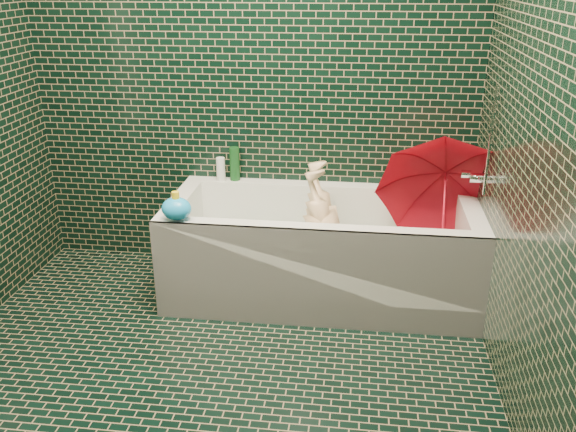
# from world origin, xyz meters

# --- Properties ---
(floor) EXTENTS (2.80, 2.80, 0.00)m
(floor) POSITION_xyz_m (0.00, 0.00, 0.00)
(floor) COLOR black
(floor) RESTS_ON ground
(wall_back) EXTENTS (2.80, 0.00, 2.80)m
(wall_back) POSITION_xyz_m (0.00, 1.40, 1.25)
(wall_back) COLOR black
(wall_back) RESTS_ON floor
(wall_right) EXTENTS (0.00, 2.80, 2.80)m
(wall_right) POSITION_xyz_m (1.30, 0.00, 1.25)
(wall_right) COLOR black
(wall_right) RESTS_ON floor
(bathtub) EXTENTS (1.70, 0.75, 0.55)m
(bathtub) POSITION_xyz_m (0.45, 1.01, 0.21)
(bathtub) COLOR white
(bathtub) RESTS_ON floor
(bath_mat) EXTENTS (1.35, 0.47, 0.01)m
(bath_mat) POSITION_xyz_m (0.45, 1.02, 0.16)
(bath_mat) COLOR green
(bath_mat) RESTS_ON bathtub
(water) EXTENTS (1.48, 0.53, 0.00)m
(water) POSITION_xyz_m (0.45, 1.02, 0.30)
(water) COLOR silver
(water) RESTS_ON bathtub
(faucet) EXTENTS (0.18, 0.19, 0.55)m
(faucet) POSITION_xyz_m (1.26, 1.02, 0.77)
(faucet) COLOR silver
(faucet) RESTS_ON wall_right
(child) EXTENTS (0.97, 0.39, 0.43)m
(child) POSITION_xyz_m (0.51, 1.00, 0.31)
(child) COLOR beige
(child) RESTS_ON bathtub
(umbrella) EXTENTS (0.98, 1.01, 1.07)m
(umbrella) POSITION_xyz_m (1.09, 0.99, 0.58)
(umbrella) COLOR red
(umbrella) RESTS_ON bathtub
(soap_bottle_a) EXTENTS (0.10, 0.11, 0.27)m
(soap_bottle_a) POSITION_xyz_m (1.16, 1.33, 0.55)
(soap_bottle_a) COLOR white
(soap_bottle_a) RESTS_ON bathtub
(soap_bottle_b) EXTENTS (0.12, 0.12, 0.21)m
(soap_bottle_b) POSITION_xyz_m (1.25, 1.33, 0.55)
(soap_bottle_b) COLOR #571D70
(soap_bottle_b) RESTS_ON bathtub
(soap_bottle_c) EXTENTS (0.18, 0.18, 0.18)m
(soap_bottle_c) POSITION_xyz_m (1.18, 1.34, 0.55)
(soap_bottle_c) COLOR #13441A
(soap_bottle_c) RESTS_ON bathtub
(bottle_right_tall) EXTENTS (0.07, 0.07, 0.22)m
(bottle_right_tall) POSITION_xyz_m (1.15, 1.34, 0.66)
(bottle_right_tall) COLOR #13441A
(bottle_right_tall) RESTS_ON bathtub
(bottle_right_pump) EXTENTS (0.07, 0.07, 0.20)m
(bottle_right_pump) POSITION_xyz_m (1.21, 1.32, 0.65)
(bottle_right_pump) COLOR silver
(bottle_right_pump) RESTS_ON bathtub
(bottle_left_tall) EXTENTS (0.08, 0.08, 0.20)m
(bottle_left_tall) POSITION_xyz_m (-0.10, 1.36, 0.65)
(bottle_left_tall) COLOR #13441A
(bottle_left_tall) RESTS_ON bathtub
(bottle_left_short) EXTENTS (0.06, 0.06, 0.14)m
(bottle_left_short) POSITION_xyz_m (-0.18, 1.33, 0.62)
(bottle_left_short) COLOR white
(bottle_left_short) RESTS_ON bathtub
(rubber_duck) EXTENTS (0.11, 0.09, 0.09)m
(rubber_duck) POSITION_xyz_m (1.10, 1.33, 0.59)
(rubber_duck) COLOR yellow
(rubber_duck) RESTS_ON bathtub
(bath_toy) EXTENTS (0.16, 0.14, 0.15)m
(bath_toy) POSITION_xyz_m (-0.27, 0.69, 0.62)
(bath_toy) COLOR #1A9AF0
(bath_toy) RESTS_ON bathtub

